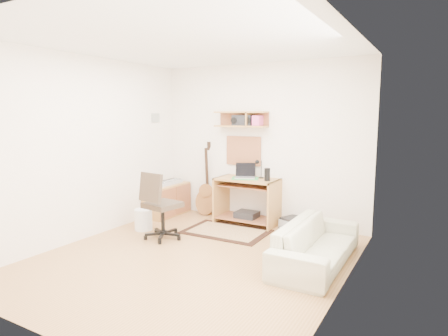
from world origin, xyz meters
The scene contains 22 objects.
floor centered at (0.00, 0.00, -0.01)m, with size 3.60×4.00×0.01m, color #B6834C.
ceiling centered at (0.00, 0.00, 2.60)m, with size 3.60×4.00×0.01m, color white.
back_wall centered at (0.00, 2.00, 1.30)m, with size 3.60×0.01×2.60m, color white.
left_wall centered at (-1.80, 0.00, 1.30)m, with size 0.01×4.00×2.60m, color white.
right_wall centered at (1.80, 0.00, 1.30)m, with size 0.01×4.00×2.60m, color white.
wall_shelf centered at (-0.30, 1.88, 1.70)m, with size 0.90×0.25×0.26m, color #BE8643.
cork_board centered at (-0.30, 1.98, 1.17)m, with size 0.64×0.03×0.49m, color tan.
wall_photo centered at (-1.79, 1.50, 1.72)m, with size 0.02×0.20×0.15m, color #4C8CBF.
desk centered at (-0.10, 1.73, 0.38)m, with size 1.00×0.55×0.75m, color #BE8643, non-canonical shape.
laptop centered at (-0.13, 1.71, 0.87)m, with size 0.32×0.32×0.25m, color silver, non-canonical shape.
speaker centered at (0.27, 1.68, 0.85)m, with size 0.09×0.09×0.20m, color black.
desk_lamp centered at (0.08, 1.87, 0.90)m, with size 0.10×0.10×0.30m, color black, non-canonical shape.
pencil_cup centered at (0.21, 1.83, 0.80)m, with size 0.07×0.07×0.10m, color #343F9D.
boombox centered at (-0.26, 1.87, 1.68)m, with size 0.34×0.16×0.18m, color black.
rug centered at (-0.17, 1.15, 0.01)m, with size 1.24×0.83×0.02m, color #C8B986.
task_chair centered at (-0.81, 0.44, 0.50)m, with size 0.51×0.51×0.99m, color #3A2F22, non-canonical shape.
cabinet centered at (-1.58, 1.51, 0.28)m, with size 0.40×0.90×0.55m, color #BE8643.
music_keyboard centered at (-1.58, 1.51, 0.58)m, with size 0.22×0.70×0.06m, color #B2B5BA.
guitar centered at (-1.00, 1.86, 0.65)m, with size 0.35×0.22×1.31m, color #955E2E, non-canonical shape.
waste_basket centered at (-1.34, 0.61, 0.16)m, with size 0.27×0.27×0.33m, color white.
printer centered at (0.73, 1.80, 0.08)m, with size 0.45×0.35×0.17m, color #A5A8AA.
sofa centered at (1.38, 0.61, 0.33)m, with size 1.71×0.50×0.67m, color #BFBA97.
Camera 1 is at (2.60, -3.78, 1.78)m, focal length 30.77 mm.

